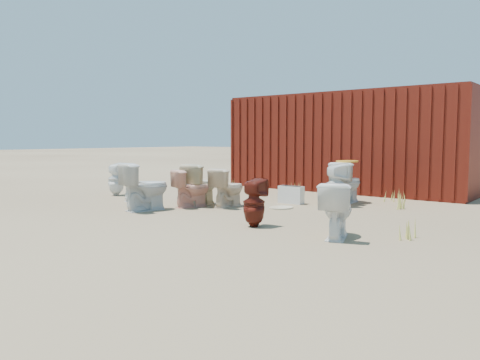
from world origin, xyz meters
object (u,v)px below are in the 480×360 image
Objects in this scene: shipping_container at (353,142)px; toilet_front_e at (336,210)px; loose_tank at (291,195)px; toilet_back_yellowlid at (347,182)px; toilet_front_a at (137,186)px; toilet_front_maroon at (254,203)px; toilet_front_pink at (192,188)px; toilet_front_c at (145,187)px; toilet_back_beige_left at (201,185)px; toilet_back_beige_right at (228,188)px; toilet_back_a at (116,179)px; toilet_back_e at (336,185)px.

shipping_container reaches higher than toilet_front_e.
shipping_container reaches higher than loose_tank.
shipping_container is at bearing -70.14° from toilet_back_yellowlid.
toilet_front_maroon is (3.61, -0.76, 0.03)m from toilet_front_a.
toilet_front_c is at bearing 85.21° from toilet_front_pink.
toilet_back_beige_left is 0.60m from toilet_back_beige_right.
toilet_back_beige_right is (3.16, 0.22, -0.00)m from toilet_back_a.
toilet_front_c is 2.47m from toilet_front_maroon.
toilet_front_a is 0.80× the size of toilet_back_beige_left.
toilet_front_pink is at bearing -102.54° from toilet_front_c.
toilet_front_a is at bearing -28.06° from toilet_front_e.
shipping_container reaches higher than toilet_back_yellowlid.
toilet_front_pink is 3.13m from toilet_back_yellowlid.
loose_tank is at bearing -72.29° from toilet_front_maroon.
toilet_back_e reaches higher than toilet_back_beige_right.
toilet_front_maroon is at bearing 176.96° from toilet_front_a.
toilet_back_beige_left reaches higher than toilet_back_a.
toilet_back_yellowlid is (-1.39, 3.17, 0.05)m from toilet_front_e.
toilet_back_yellowlid is at bearing -47.48° from toilet_back_e.
toilet_back_beige_left is (-1.02, -4.56, -0.80)m from shipping_container.
toilet_back_e is (3.62, 1.80, 0.10)m from toilet_front_a.
toilet_back_beige_left is 2.94m from toilet_back_yellowlid.
toilet_back_beige_right reaches higher than toilet_front_maroon.
toilet_back_yellowlid is at bearing -127.96° from toilet_back_beige_right.
toilet_back_yellowlid is at bearing -111.15° from toilet_front_pink.
toilet_front_pink is at bearing 40.55° from toilet_back_beige_right.
toilet_front_a is 0.90× the size of toilet_front_pink.
toilet_front_pink is 1.43× the size of loose_tank.
toilet_front_a is 0.78× the size of toilet_back_yellowlid.
toilet_back_a reaches higher than toilet_front_pink.
toilet_front_maroon is (1.15, -5.71, -0.84)m from shipping_container.
toilet_back_beige_left is (-2.17, 1.15, 0.05)m from toilet_front_maroon.
toilet_back_beige_right is (-0.44, -4.42, -0.83)m from shipping_container.
loose_tank is at bearing 40.04° from toilet_back_yellowlid.
toilet_front_a is 1.36m from toilet_front_c.
toilet_front_pink is 2.01m from loose_tank.
toilet_front_c reaches higher than toilet_front_pink.
toilet_front_maroon is (2.11, -0.84, -0.00)m from toilet_front_pink.
toilet_back_a is 0.90× the size of toilet_back_yellowlid.
toilet_front_c is 1.17× the size of toilet_front_e.
toilet_back_yellowlid is at bearing 39.36° from loose_tank.
toilet_back_yellowlid is at bearing -66.87° from shipping_container.
toilet_front_pink is 0.89× the size of toilet_back_beige_left.
loose_tank is at bearing -143.27° from toilet_back_beige_left.
toilet_back_beige_left is at bearing -179.39° from toilet_back_a.
loose_tank is (-2.22, 2.40, -0.19)m from toilet_front_e.
toilet_back_beige_right is at bearing -120.13° from toilet_front_pink.
toilet_back_a reaches higher than toilet_front_e.
toilet_front_c is 1.16× the size of toilet_back_a.
toilet_front_pink is 0.97× the size of toilet_front_e.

